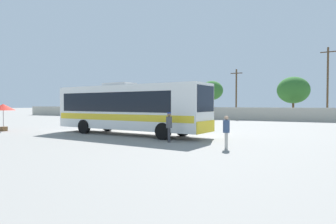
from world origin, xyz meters
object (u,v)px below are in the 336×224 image
(roadside_tree_midright, at_px, (293,90))
(roadside_tree_left, at_px, (156,94))
(vendor_umbrella_near_gate_red, at_px, (3,108))
(passenger_waiting_on_apron, at_px, (226,130))
(utility_pole_far, at_px, (236,93))
(parked_car_second_red, at_px, (157,114))
(roadside_tree_midleft, at_px, (212,91))
(utility_pole_near, at_px, (328,83))
(parked_car_leftmost_maroon, at_px, (124,113))
(attendant_by_bus_door, at_px, (169,125))
(vendor_umbrella_secondary_blue, at_px, (93,108))
(coach_bus_white_yellow, at_px, (128,107))

(roadside_tree_midright, bearing_deg, roadside_tree_left, 179.96)
(vendor_umbrella_near_gate_red, bearing_deg, passenger_waiting_on_apron, -2.75)
(utility_pole_far, xyz_separation_m, roadside_tree_midright, (7.95, 2.05, 0.32))
(passenger_waiting_on_apron, bearing_deg, utility_pole_far, 103.00)
(passenger_waiting_on_apron, height_order, vendor_umbrella_near_gate_red, vendor_umbrella_near_gate_red)
(parked_car_second_red, bearing_deg, vendor_umbrella_near_gate_red, -94.74)
(utility_pole_far, bearing_deg, roadside_tree_midleft, -167.85)
(roadside_tree_midleft, bearing_deg, utility_pole_near, -4.63)
(parked_car_leftmost_maroon, xyz_separation_m, utility_pole_near, (27.85, 5.54, 4.17))
(attendant_by_bus_door, distance_m, utility_pole_near, 29.32)
(vendor_umbrella_near_gate_red, xyz_separation_m, utility_pole_near, (23.91, 27.63, 3.05))
(vendor_umbrella_secondary_blue, distance_m, parked_car_second_red, 14.08)
(coach_bus_white_yellow, bearing_deg, passenger_waiting_on_apron, -21.84)
(vendor_umbrella_near_gate_red, bearing_deg, roadside_tree_midright, 58.32)
(coach_bus_white_yellow, relative_size, roadside_tree_left, 2.03)
(passenger_waiting_on_apron, height_order, roadside_tree_midleft, roadside_tree_midleft)
(vendor_umbrella_near_gate_red, xyz_separation_m, parked_car_leftmost_maroon, (-3.94, 22.09, -1.12))
(passenger_waiting_on_apron, bearing_deg, roadside_tree_midright, 88.45)
(attendant_by_bus_door, relative_size, roadside_tree_left, 0.29)
(roadside_tree_left, distance_m, roadside_tree_midright, 23.38)
(vendor_umbrella_near_gate_red, xyz_separation_m, vendor_umbrella_secondary_blue, (2.11, 8.22, -0.07))
(parked_car_second_red, distance_m, roadside_tree_left, 11.57)
(attendant_by_bus_door, height_order, utility_pole_far, utility_pole_far)
(vendor_umbrella_secondary_blue, bearing_deg, attendant_by_bus_door, -32.45)
(passenger_waiting_on_apron, bearing_deg, attendant_by_bus_door, 166.91)
(passenger_waiting_on_apron, xyz_separation_m, utility_pole_far, (-7.07, 30.61, 3.05))
(passenger_waiting_on_apron, xyz_separation_m, roadside_tree_midright, (0.88, 32.66, 3.37))
(utility_pole_far, distance_m, roadside_tree_left, 15.57)
(parked_car_second_red, height_order, roadside_tree_left, roadside_tree_left)
(passenger_waiting_on_apron, xyz_separation_m, parked_car_leftmost_maroon, (-22.66, 22.99, -0.15))
(coach_bus_white_yellow, bearing_deg, utility_pole_near, 62.17)
(utility_pole_far, relative_size, roadside_tree_midright, 1.21)
(parked_car_leftmost_maroon, distance_m, roadside_tree_left, 10.27)
(coach_bus_white_yellow, distance_m, utility_pole_near, 28.72)
(passenger_waiting_on_apron, xyz_separation_m, parked_car_second_red, (-16.87, 23.16, -0.14))
(passenger_waiting_on_apron, distance_m, parked_car_leftmost_maroon, 32.28)
(vendor_umbrella_secondary_blue, xyz_separation_m, utility_pole_near, (21.80, 19.40, 3.12))
(roadside_tree_midright, bearing_deg, utility_pole_near, -43.83)
(vendor_umbrella_near_gate_red, bearing_deg, coach_bus_white_yellow, 12.60)
(attendant_by_bus_door, distance_m, parked_car_second_red, 25.99)
(coach_bus_white_yellow, distance_m, parked_car_second_red, 21.76)
(vendor_umbrella_near_gate_red, distance_m, vendor_umbrella_secondary_blue, 8.49)
(utility_pole_near, bearing_deg, roadside_tree_midright, 136.17)
(parked_car_second_red, xyz_separation_m, utility_pole_near, (22.06, 5.37, 4.16))
(passenger_waiting_on_apron, xyz_separation_m, vendor_umbrella_secondary_blue, (-16.61, 9.12, 0.90))
(vendor_umbrella_near_gate_red, distance_m, roadside_tree_midleft, 30.10)
(passenger_waiting_on_apron, bearing_deg, utility_pole_near, 79.69)
(attendant_by_bus_door, xyz_separation_m, roadside_tree_left, (-18.93, 31.85, 3.18))
(roadside_tree_left, distance_m, roadside_tree_midleft, 12.10)
(parked_car_leftmost_maroon, relative_size, parked_car_second_red, 0.96)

